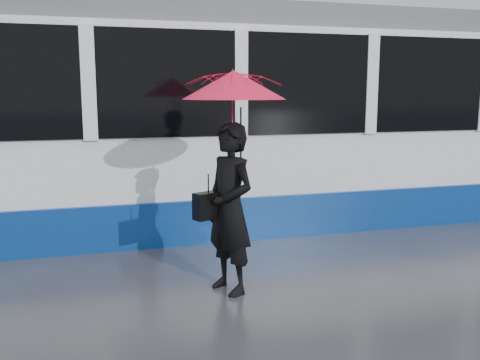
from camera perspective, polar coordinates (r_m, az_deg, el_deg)
name	(u,v)px	position (r m, az deg, el deg)	size (l,w,h in m)	color
ground	(218,274)	(6.33, -2.32, -9.94)	(90.00, 90.00, 0.00)	#2B2B30
rails	(180,223)	(8.67, -6.41, -4.57)	(34.00, 1.51, 0.02)	#3F3D38
tram	(359,119)	(9.50, 12.60, 6.42)	(26.00, 2.56, 3.35)	white
woman	(230,209)	(5.56, -1.11, -3.07)	(0.65, 0.43, 1.79)	black
umbrella	(234,105)	(5.45, -0.64, 7.98)	(1.38, 1.38, 1.21)	#FF1560
handbag	(209,205)	(5.52, -3.38, -2.72)	(0.35, 0.25, 0.46)	black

